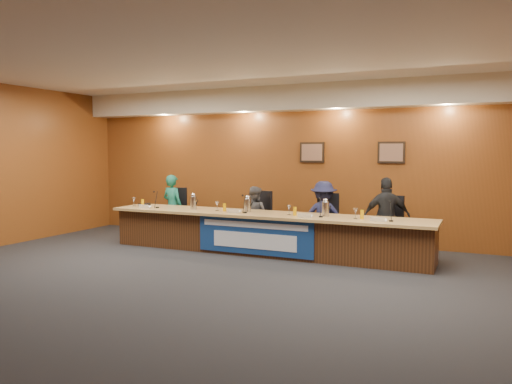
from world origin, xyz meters
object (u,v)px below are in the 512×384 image
panelist_b (254,216)px  office_chair_b (256,221)px  banner (254,236)px  office_chair_d (387,229)px  carafe_mid (248,205)px  panelist_c (323,216)px  carafe_right (325,209)px  panelist_d (387,217)px  dais_body (264,234)px  office_chair_c (325,225)px  speakerphone (146,205)px  panelist_a (173,207)px  office_chair_a (175,216)px  carafe_left (194,203)px

panelist_b → office_chair_b: size_ratio=2.46×
banner → office_chair_d: 2.39m
panelist_b → carafe_mid: (0.15, -0.61, 0.28)m
banner → panelist_c: size_ratio=1.67×
carafe_right → banner: bearing=-162.0°
office_chair_b → panelist_d: bearing=18.7°
panelist_d → carafe_mid: panelist_d is taller
dais_body → office_chair_c: dais_body is taller
office_chair_d → speakerphone: speakerphone is taller
panelist_c → office_chair_c: bearing=-102.0°
panelist_a → panelist_c: size_ratio=1.04×
panelist_b → carafe_right: (1.66, -0.66, 0.29)m
banner → panelist_c: panelist_c is taller
panelist_c → carafe_mid: (-1.28, -0.61, 0.21)m
dais_body → office_chair_a: 2.53m
panelist_d → office_chair_d: size_ratio=2.95×
office_chair_b → carafe_mid: (0.15, -0.71, 0.39)m
panelist_b → carafe_left: 1.23m
dais_body → panelist_c: bearing=33.9°
office_chair_a → carafe_mid: bearing=-39.5°
office_chair_c → office_chair_a: bearing=178.4°
panelist_d → office_chair_b: panelist_d is taller
carafe_mid → office_chair_b: bearing=101.6°
panelist_a → dais_body: bearing=174.3°
carafe_right → speakerphone: carafe_right is taller
office_chair_a → panelist_a: bearing=-110.7°
banner → office_chair_b: (-0.48, 1.15, 0.10)m
office_chair_d → office_chair_c: bearing=-167.6°
panelist_b → office_chair_a: size_ratio=2.46×
panelist_c → office_chair_a: bearing=-13.7°
panelist_b → office_chair_a: bearing=5.7°
panelist_a → office_chair_c: bearing=-169.4°
dais_body → office_chair_b: bearing=123.5°
banner → panelist_c: bearing=48.0°
panelist_d → carafe_mid: 2.52m
banner → office_chair_a: (-2.42, 1.15, 0.10)m
banner → carafe_right: size_ratio=8.72×
office_chair_b → panelist_b: bearing=-69.1°
panelist_d → speakerphone: panelist_d is taller
carafe_mid → panelist_a: bearing=163.7°
office_chair_c → carafe_left: (-2.41, -0.78, 0.39)m
carafe_left → carafe_mid: carafe_left is taller
dais_body → speakerphone: 2.72m
office_chair_d → carafe_right: (-0.92, -0.76, 0.40)m
dais_body → panelist_a: bearing=165.4°
carafe_right → speakerphone: 3.86m
carafe_left → carafe_right: 2.65m
panelist_c → carafe_right: (0.24, -0.66, 0.22)m
panelist_d → panelist_b: bearing=-21.8°
panelist_c → carafe_mid: panelist_c is taller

